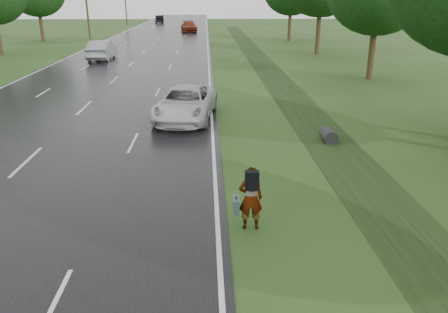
% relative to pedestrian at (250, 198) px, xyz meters
% --- Properties ---
extents(road, '(14.00, 180.00, 0.04)m').
position_rel_pedestrian_xyz_m(road, '(-7.56, 42.01, -0.85)').
color(road, black).
rests_on(road, ground).
extents(edge_stripe_east, '(0.12, 180.00, 0.01)m').
position_rel_pedestrian_xyz_m(edge_stripe_east, '(-0.81, 42.01, -0.83)').
color(edge_stripe_east, silver).
rests_on(edge_stripe_east, road).
extents(edge_stripe_west, '(0.12, 180.00, 0.01)m').
position_rel_pedestrian_xyz_m(edge_stripe_west, '(-14.31, 42.01, -0.83)').
color(edge_stripe_west, silver).
rests_on(edge_stripe_west, road).
extents(center_line, '(0.12, 180.00, 0.01)m').
position_rel_pedestrian_xyz_m(center_line, '(-7.56, 42.01, -0.83)').
color(center_line, silver).
rests_on(center_line, road).
extents(drainage_ditch, '(2.20, 120.00, 0.56)m').
position_rel_pedestrian_xyz_m(drainage_ditch, '(3.94, 15.72, -0.84)').
color(drainage_ditch, black).
rests_on(drainage_ditch, ground).
extents(pedestrian, '(0.75, 0.69, 1.69)m').
position_rel_pedestrian_xyz_m(pedestrian, '(0.00, 0.00, 0.00)').
color(pedestrian, '#A5998C').
rests_on(pedestrian, ground).
extents(white_pickup, '(3.26, 5.75, 1.52)m').
position_rel_pedestrian_xyz_m(white_pickup, '(-2.06, 10.62, -0.07)').
color(white_pickup, silver).
rests_on(white_pickup, road).
extents(silver_sedan, '(1.85, 5.24, 1.72)m').
position_rel_pedestrian_xyz_m(silver_sedan, '(-10.69, 31.82, 0.03)').
color(silver_sedan, '#919499').
rests_on(silver_sedan, road).
extents(far_car_red, '(3.00, 6.07, 1.70)m').
position_rel_pedestrian_xyz_m(far_car_red, '(-3.77, 64.19, 0.02)').
color(far_car_red, maroon).
rests_on(far_car_red, road).
extents(far_car_dark, '(2.41, 4.93, 1.56)m').
position_rel_pedestrian_xyz_m(far_car_dark, '(-11.09, 89.80, -0.05)').
color(far_car_dark, black).
rests_on(far_car_dark, road).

